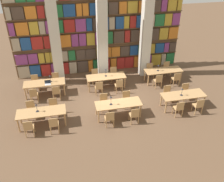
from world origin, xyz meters
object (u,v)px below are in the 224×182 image
chair_16 (99,87)px  chair_1 (31,109)px  chair_2 (54,124)px  chair_17 (95,76)px  chair_5 (104,101)px  desk_lamp_0 (36,106)px  desk_lamp_2 (182,91)px  chair_20 (158,81)px  reading_table_5 (163,71)px  chair_18 (119,85)px  chair_12 (34,95)px  chair_19 (114,74)px  desk_lamp_4 (106,71)px  pillar_right (146,29)px  reading_table_0 (41,113)px  chair_15 (56,80)px  chair_13 (35,82)px  chair_4 (110,118)px  chair_21 (150,70)px  chair_0 (29,127)px  pillar_left (55,35)px  chair_9 (168,93)px  chair_23 (167,68)px  reading_table_3 (44,84)px  chair_6 (134,115)px  chair_10 (198,105)px  chair_7 (127,99)px  chair_22 (176,79)px  reading_table_4 (106,77)px  chair_8 (179,108)px  desk_lamp_3 (50,77)px  reading_table_1 (118,105)px  desk_lamp_1 (111,99)px  reading_table_2 (183,96)px  chair_11 (186,91)px  desk_lamp_5 (158,67)px

chair_16 → chair_1: bearing=-159.8°
chair_2 → chair_17: 4.81m
chair_5 → chair_17: (-0.03, 2.80, 0.00)m
desk_lamp_0 → desk_lamp_2: size_ratio=1.04×
chair_20 → reading_table_5: bearing=50.2°
chair_18 → chair_5: bearing=-128.4°
chair_5 → chair_12: size_ratio=1.00×
chair_19 → desk_lamp_4: size_ratio=1.90×
pillar_right → chair_5: pillar_right is taller
reading_table_0 → chair_2: bearing=-52.1°
chair_15 → chair_13: bearing=0.0°
chair_4 → chair_21: same height
reading_table_0 → chair_0: bearing=-128.3°
pillar_left → chair_9: 6.95m
pillar_left → chair_13: 2.93m
pillar_right → chair_2: (-5.74, -4.61, -2.51)m
chair_12 → chair_23: size_ratio=1.00×
chair_4 → reading_table_3: bearing=130.4°
desk_lamp_0 → chair_6: size_ratio=0.48×
pillar_right → chair_10: pillar_right is taller
chair_7 → chair_12: size_ratio=1.00×
chair_22 → pillar_right: bearing=127.2°
reading_table_4 → chair_20: 3.05m
desk_lamp_0 → chair_8: (6.73, -0.77, -0.56)m
desk_lamp_0 → desk_lamp_3: bearing=77.1°
chair_17 → reading_table_5: (4.09, -0.65, 0.19)m
chair_2 → chair_18: 4.56m
chair_2 → chair_7: size_ratio=1.00×
chair_8 → chair_7: bearing=150.0°
reading_table_1 → chair_17: (-0.62, 3.50, -0.19)m
reading_table_4 → chair_1: bearing=-154.0°
desk_lamp_4 → pillar_left: bearing=155.9°
chair_9 → reading_table_5: chair_9 is taller
chair_4 → chair_9: bearing=22.6°
chair_6 → chair_17: 4.37m
pillar_right → chair_1: bearing=-154.8°
chair_19 → chair_23: bearing=-179.3°
chair_2 → chair_6: size_ratio=1.00×
chair_12 → chair_17: size_ratio=1.00×
chair_13 → desk_lamp_1: bearing=136.9°
reading_table_1 → desk_lamp_3: size_ratio=5.39×
reading_table_2 → chair_17: bearing=139.8°
chair_2 → chair_21: (6.02, 4.14, 0.00)m
chair_7 → chair_10: 3.60m
chair_0 → chair_1: size_ratio=1.00×
pillar_left → reading_table_1: pillar_left is taller
chair_11 → chair_7: bearing=1.1°
chair_1 → reading_table_4: 4.61m
chair_5 → desk_lamp_5: 4.31m
chair_5 → chair_18: size_ratio=1.00×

